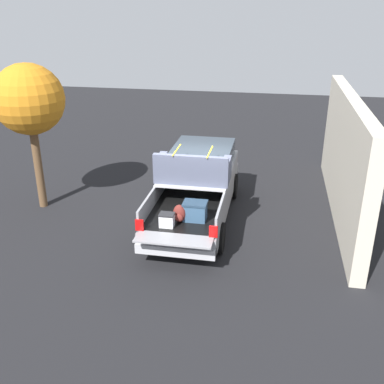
# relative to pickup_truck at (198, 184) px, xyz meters

# --- Properties ---
(ground_plane) EXTENTS (40.00, 40.00, 0.00)m
(ground_plane) POSITION_rel_pickup_truck_xyz_m (-0.36, 0.00, -0.96)
(ground_plane) COLOR black
(pickup_truck) EXTENTS (6.05, 2.06, 2.23)m
(pickup_truck) POSITION_rel_pickup_truck_xyz_m (0.00, 0.00, 0.00)
(pickup_truck) COLOR gray
(pickup_truck) RESTS_ON ground_plane
(building_facade) EXTENTS (8.09, 0.36, 3.46)m
(building_facade) POSITION_rel_pickup_truck_xyz_m (0.93, -4.15, 0.77)
(building_facade) COLOR beige
(building_facade) RESTS_ON ground_plane
(tree_background) EXTENTS (2.03, 2.03, 4.34)m
(tree_background) POSITION_rel_pickup_truck_xyz_m (-0.35, 4.83, 2.33)
(tree_background) COLOR brown
(tree_background) RESTS_ON ground_plane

